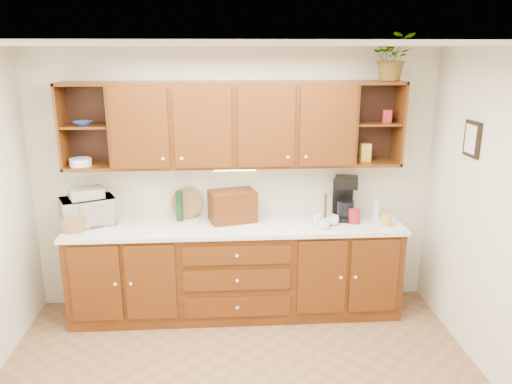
{
  "coord_description": "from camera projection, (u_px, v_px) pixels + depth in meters",
  "views": [
    {
      "loc": [
        -0.1,
        -3.11,
        2.57
      ],
      "look_at": [
        0.18,
        1.15,
        1.35
      ],
      "focal_mm": 35.0,
      "sensor_mm": 36.0,
      "label": 1
    }
  ],
  "objects": [
    {
      "name": "ceiling",
      "position": [
        239.0,
        45.0,
        2.98
      ],
      "size": [
        4.0,
        4.0,
        0.0
      ],
      "primitive_type": "plane",
      "rotation": [
        3.14,
        0.0,
        0.0
      ],
      "color": "white",
      "rests_on": "back_wall"
    },
    {
      "name": "back_wall",
      "position": [
        235.0,
        181.0,
        5.02
      ],
      "size": [
        4.0,
        0.0,
        4.0
      ],
      "primitive_type": "plane",
      "rotation": [
        1.57,
        0.0,
        0.0
      ],
      "color": "beige",
      "rests_on": "floor"
    },
    {
      "name": "base_cabinets",
      "position": [
        236.0,
        271.0,
        4.97
      ],
      "size": [
        3.2,
        0.6,
        0.9
      ],
      "primitive_type": "cube",
      "color": "#381B06",
      "rests_on": "floor"
    },
    {
      "name": "countertop",
      "position": [
        236.0,
        227.0,
        4.83
      ],
      "size": [
        3.24,
        0.64,
        0.04
      ],
      "primitive_type": "cube",
      "color": "silver",
      "rests_on": "base_cabinets"
    },
    {
      "name": "upper_cabinets",
      "position": [
        235.0,
        124.0,
        4.7
      ],
      "size": [
        3.2,
        0.33,
        0.8
      ],
      "color": "#381B06",
      "rests_on": "back_wall"
    },
    {
      "name": "undercabinet_light",
      "position": [
        235.0,
        169.0,
        4.77
      ],
      "size": [
        0.4,
        0.05,
        0.02
      ],
      "primitive_type": "cube",
      "color": "white",
      "rests_on": "upper_cabinets"
    },
    {
      "name": "framed_picture",
      "position": [
        472.0,
        139.0,
        4.18
      ],
      "size": [
        0.03,
        0.24,
        0.3
      ],
      "primitive_type": "cube",
      "color": "black",
      "rests_on": "right_wall"
    },
    {
      "name": "wicker_basket",
      "position": [
        73.0,
        224.0,
        4.65
      ],
      "size": [
        0.26,
        0.26,
        0.13
      ],
      "primitive_type": "cylinder",
      "rotation": [
        0.0,
        0.0,
        0.15
      ],
      "color": "olive",
      "rests_on": "countertop"
    },
    {
      "name": "microwave",
      "position": [
        88.0,
        211.0,
        4.81
      ],
      "size": [
        0.57,
        0.5,
        0.27
      ],
      "primitive_type": "imported",
      "rotation": [
        0.0,
        0.0,
        0.43
      ],
      "color": "beige",
      "rests_on": "countertop"
    },
    {
      "name": "towel_stack",
      "position": [
        86.0,
        193.0,
        4.76
      ],
      "size": [
        0.37,
        0.33,
        0.09
      ],
      "primitive_type": "cube",
      "rotation": [
        0.0,
        0.0,
        0.43
      ],
      "color": "#E6E66C",
      "rests_on": "microwave"
    },
    {
      "name": "wine_bottle",
      "position": [
        180.0,
        206.0,
        4.89
      ],
      "size": [
        0.09,
        0.09,
        0.31
      ],
      "primitive_type": "cylinder",
      "rotation": [
        0.0,
        0.0,
        0.29
      ],
      "color": "black",
      "rests_on": "countertop"
    },
    {
      "name": "woven_tray",
      "position": [
        188.0,
        217.0,
        5.03
      ],
      "size": [
        0.32,
        0.13,
        0.31
      ],
      "primitive_type": "cylinder",
      "rotation": [
        1.36,
        0.0,
        0.15
      ],
      "color": "olive",
      "rests_on": "countertop"
    },
    {
      "name": "bread_box",
      "position": [
        232.0,
        206.0,
        4.89
      ],
      "size": [
        0.49,
        0.38,
        0.31
      ],
      "primitive_type": "cube",
      "rotation": [
        0.0,
        0.0,
        0.26
      ],
      "color": "#381B06",
      "rests_on": "countertop"
    },
    {
      "name": "mug_tree",
      "position": [
        325.0,
        221.0,
        4.78
      ],
      "size": [
        0.28,
        0.29,
        0.32
      ],
      "rotation": [
        0.0,
        0.0,
        0.25
      ],
      "color": "#381B06",
      "rests_on": "countertop"
    },
    {
      "name": "canister_red",
      "position": [
        354.0,
        216.0,
        4.86
      ],
      "size": [
        0.14,
        0.14,
        0.14
      ],
      "primitive_type": "cylinder",
      "rotation": [
        0.0,
        0.0,
        -0.26
      ],
      "color": "maroon",
      "rests_on": "countertop"
    },
    {
      "name": "canister_white",
      "position": [
        376.0,
        209.0,
        5.0
      ],
      "size": [
        0.09,
        0.09,
        0.18
      ],
      "primitive_type": "cylinder",
      "rotation": [
        0.0,
        0.0,
        -0.4
      ],
      "color": "white",
      "rests_on": "countertop"
    },
    {
      "name": "canister_yellow",
      "position": [
        386.0,
        220.0,
        4.8
      ],
      "size": [
        0.12,
        0.12,
        0.1
      ],
      "primitive_type": "cylinder",
      "rotation": [
        0.0,
        0.0,
        -0.31
      ],
      "color": "gold",
      "rests_on": "countertop"
    },
    {
      "name": "coffee_maker",
      "position": [
        345.0,
        199.0,
        4.97
      ],
      "size": [
        0.29,
        0.34,
        0.42
      ],
      "rotation": [
        0.0,
        0.0,
        -0.26
      ],
      "color": "black",
      "rests_on": "countertop"
    },
    {
      "name": "bowl_stack",
      "position": [
        83.0,
        123.0,
        4.58
      ],
      "size": [
        0.2,
        0.2,
        0.04
      ],
      "primitive_type": "imported",
      "rotation": [
        0.0,
        0.0,
        -0.28
      ],
      "color": "#284195",
      "rests_on": "upper_cabinets"
    },
    {
      "name": "plate_stack",
      "position": [
        80.0,
        162.0,
        4.68
      ],
      "size": [
        0.22,
        0.22,
        0.07
      ],
      "primitive_type": "cylinder",
      "rotation": [
        0.0,
        0.0,
        0.09
      ],
      "color": "white",
      "rests_on": "upper_cabinets"
    },
    {
      "name": "pantry_box_yellow",
      "position": [
        365.0,
        152.0,
        4.84
      ],
      "size": [
        0.1,
        0.08,
        0.18
      ],
      "primitive_type": "cube",
      "rotation": [
        0.0,
        0.0,
        0.05
      ],
      "color": "gold",
      "rests_on": "upper_cabinets"
    },
    {
      "name": "pantry_box_red",
      "position": [
        387.0,
        116.0,
        4.75
      ],
      "size": [
        0.09,
        0.08,
        0.12
      ],
      "primitive_type": "cube",
      "rotation": [
        0.0,
        0.0,
        -0.15
      ],
      "color": "maroon",
      "rests_on": "upper_cabinets"
    },
    {
      "name": "potted_plant",
      "position": [
        393.0,
        57.0,
        4.57
      ],
      "size": [
        0.42,
        0.38,
        0.43
      ],
      "primitive_type": "imported",
      "rotation": [
        0.0,
        0.0,
        -0.11
      ],
      "color": "#999999",
      "rests_on": "upper_cabinets"
    }
  ]
}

